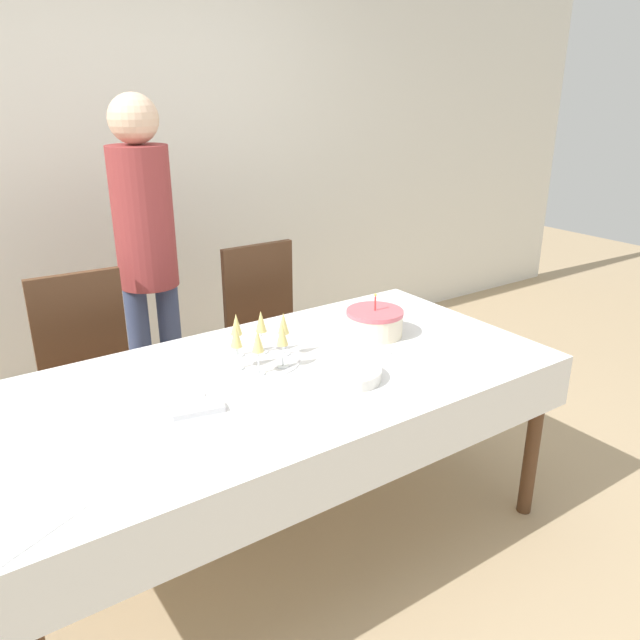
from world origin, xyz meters
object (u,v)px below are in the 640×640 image
object	(u,v)px
plate_stack_main	(346,373)
birthday_cake	(375,323)
dining_chair_far_right	(270,330)
champagne_tray	(260,342)
dining_chair_far_left	(90,373)
person_standing	(146,243)

from	to	relation	value
plate_stack_main	birthday_cake	bearing A→B (deg)	37.32
dining_chair_far_right	plate_stack_main	bearing A→B (deg)	-104.88
birthday_cake	champagne_tray	bearing A→B (deg)	177.08
dining_chair_far_right	champagne_tray	xyz separation A→B (m)	(-0.46, -0.72, 0.29)
dining_chair_far_left	person_standing	bearing A→B (deg)	28.47
dining_chair_far_right	birthday_cake	bearing A→B (deg)	-83.80
dining_chair_far_right	birthday_cake	world-z (taller)	dining_chair_far_right
dining_chair_far_right	birthday_cake	distance (m)	0.80
dining_chair_far_left	plate_stack_main	distance (m)	1.23
birthday_cake	person_standing	world-z (taller)	person_standing
dining_chair_far_left	champagne_tray	distance (m)	0.91
dining_chair_far_left	plate_stack_main	world-z (taller)	dining_chair_far_left
champagne_tray	plate_stack_main	world-z (taller)	champagne_tray
plate_stack_main	dining_chair_far_right	bearing A→B (deg)	75.12
plate_stack_main	dining_chair_far_left	bearing A→B (deg)	122.70
champagne_tray	person_standing	bearing A→B (deg)	95.25
champagne_tray	person_standing	world-z (taller)	person_standing
birthday_cake	champagne_tray	world-z (taller)	birthday_cake
plate_stack_main	champagne_tray	bearing A→B (deg)	122.41
champagne_tray	birthday_cake	bearing A→B (deg)	-2.92
dining_chair_far_left	birthday_cake	bearing A→B (deg)	-36.71
dining_chair_far_left	person_standing	xyz separation A→B (m)	(0.38, 0.21, 0.50)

